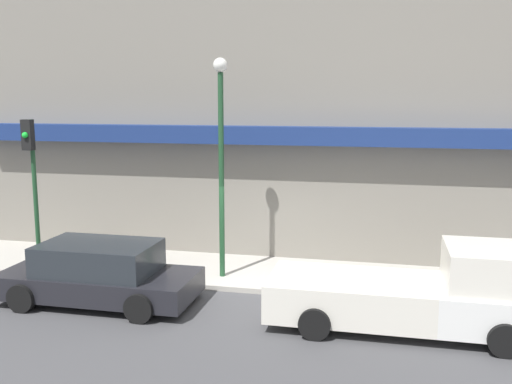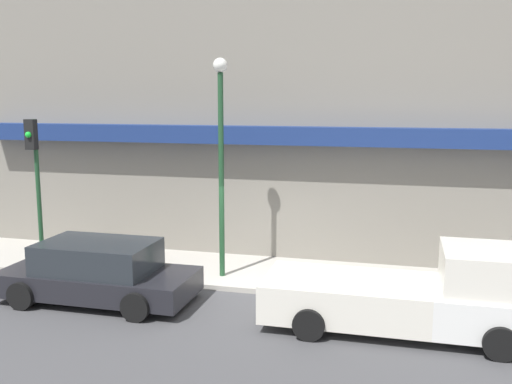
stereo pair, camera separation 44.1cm
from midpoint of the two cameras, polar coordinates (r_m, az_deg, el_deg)
The scene contains 8 objects.
ground_plane at distance 14.16m, azimuth -1.61°, elevation -10.12°, with size 80.00×80.00×0.00m, color #424244.
sidewalk at distance 15.48m, azimuth -0.26°, elevation -8.14°, with size 36.00×2.92×0.13m.
building at distance 17.66m, azimuth 1.96°, elevation 11.76°, with size 19.80×3.80×10.95m.
pickup_truck at distance 12.25m, azimuth 15.65°, elevation -9.73°, with size 5.67×2.18×1.81m.
parked_car at distance 13.91m, azimuth -16.29°, elevation -7.85°, with size 4.54×2.11×1.42m.
fire_hydrant at distance 15.41m, azimuth -12.62°, elevation -6.92°, with size 0.17×0.17×0.67m.
street_lamp at distance 14.44m, azimuth -4.39°, elevation 4.93°, with size 0.36×0.36×5.58m.
traffic_light at distance 16.29m, azimuth -22.23°, elevation 2.22°, with size 0.28×0.42×4.05m.
Camera 1 is at (3.11, -12.98, 4.71)m, focal length 40.00 mm.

